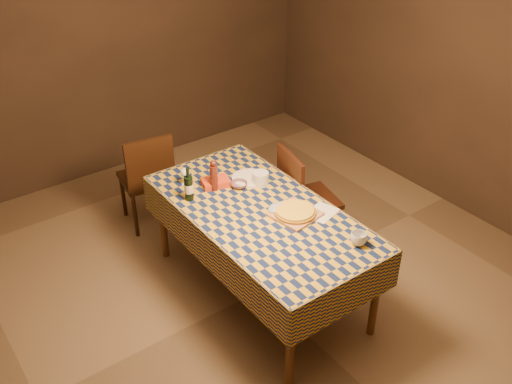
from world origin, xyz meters
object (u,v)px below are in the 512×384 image
(pizza, at_px, (295,211))
(wine_bottle, at_px, (189,188))
(bowl, at_px, (239,185))
(chair_right, at_px, (302,195))
(dining_table, at_px, (260,219))
(white_plate, at_px, (249,178))
(chair_far, at_px, (148,176))
(cutting_board, at_px, (295,214))

(pizza, relative_size, wine_bottle, 1.20)
(bowl, height_order, chair_right, chair_right)
(dining_table, relative_size, bowl, 14.22)
(wine_bottle, bearing_deg, white_plate, -3.21)
(pizza, distance_m, bowl, 0.55)
(wine_bottle, distance_m, white_plate, 0.53)
(wine_bottle, relative_size, chair_far, 0.29)
(dining_table, height_order, wine_bottle, wine_bottle)
(cutting_board, relative_size, bowl, 2.33)
(dining_table, relative_size, cutting_board, 6.11)
(dining_table, distance_m, chair_right, 0.70)
(chair_far, bearing_deg, dining_table, -78.78)
(chair_right, bearing_deg, cutting_board, -135.43)
(dining_table, distance_m, chair_far, 1.33)
(white_plate, distance_m, chair_right, 0.52)
(cutting_board, bearing_deg, chair_right, 44.57)
(cutting_board, height_order, chair_far, chair_far)
(dining_table, relative_size, chair_right, 1.98)
(bowl, bearing_deg, chair_far, 108.29)
(chair_far, relative_size, chair_right, 1.00)
(cutting_board, relative_size, chair_right, 0.32)
(bowl, relative_size, chair_far, 0.14)
(white_plate, bearing_deg, bowl, -159.41)
(dining_table, distance_m, cutting_board, 0.27)
(pizza, bearing_deg, wine_bottle, 128.51)
(pizza, distance_m, chair_right, 0.71)
(dining_table, bearing_deg, chair_far, 101.22)
(white_plate, xyz_separation_m, chair_right, (0.44, -0.13, -0.26))
(chair_right, bearing_deg, wine_bottle, 170.41)
(cutting_board, distance_m, bowl, 0.55)
(dining_table, distance_m, pizza, 0.28)
(cutting_board, height_order, pizza, pizza)
(cutting_board, relative_size, chair_far, 0.32)
(pizza, bearing_deg, chair_right, 44.57)
(wine_bottle, relative_size, white_plate, 0.97)
(bowl, xyz_separation_m, wine_bottle, (-0.39, 0.08, 0.08))
(dining_table, xyz_separation_m, chair_right, (0.63, 0.27, -0.17))
(bowl, distance_m, chair_right, 0.64)
(cutting_board, xyz_separation_m, chair_far, (-0.42, 1.49, -0.26))
(white_plate, height_order, chair_far, chair_far)
(cutting_board, bearing_deg, white_plate, 87.17)
(cutting_board, xyz_separation_m, white_plate, (0.03, 0.59, -0.00))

